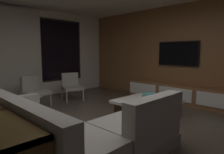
{
  "coord_description": "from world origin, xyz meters",
  "views": [
    {
      "loc": [
        -2.29,
        -2.35,
        1.38
      ],
      "look_at": [
        1.03,
        0.92,
        0.8
      ],
      "focal_mm": 31.82,
      "sensor_mm": 36.0,
      "label": 1
    }
  ],
  "objects_px": {
    "accent_chair_by_curtain": "(34,90)",
    "coffee_table": "(147,108)",
    "sectional_couch": "(68,132)",
    "accent_chair_near_window": "(72,85)",
    "book_stack_on_coffee_table": "(149,96)",
    "media_console": "(180,94)",
    "mounted_tv": "(178,54)"
  },
  "relations": [
    {
      "from": "coffee_table",
      "to": "accent_chair_near_window",
      "type": "distance_m",
      "value": 2.51
    },
    {
      "from": "accent_chair_near_window",
      "to": "media_console",
      "type": "height_order",
      "value": "accent_chair_near_window"
    },
    {
      "from": "accent_chair_near_window",
      "to": "accent_chair_by_curtain",
      "type": "xyz_separation_m",
      "value": [
        -1.1,
        0.06,
        0.0
      ]
    },
    {
      "from": "coffee_table",
      "to": "book_stack_on_coffee_table",
      "type": "height_order",
      "value": "book_stack_on_coffee_table"
    },
    {
      "from": "sectional_couch",
      "to": "accent_chair_near_window",
      "type": "height_order",
      "value": "sectional_couch"
    },
    {
      "from": "accent_chair_by_curtain",
      "to": "sectional_couch",
      "type": "bearing_deg",
      "value": -104.8
    },
    {
      "from": "sectional_couch",
      "to": "accent_chair_by_curtain",
      "type": "xyz_separation_m",
      "value": [
        0.7,
        2.66,
        0.14
      ]
    },
    {
      "from": "coffee_table",
      "to": "book_stack_on_coffee_table",
      "type": "distance_m",
      "value": 0.29
    },
    {
      "from": "accent_chair_near_window",
      "to": "media_console",
      "type": "xyz_separation_m",
      "value": [
        1.81,
        -2.47,
        -0.18
      ]
    },
    {
      "from": "book_stack_on_coffee_table",
      "to": "accent_chair_near_window",
      "type": "distance_m",
      "value": 2.45
    },
    {
      "from": "book_stack_on_coffee_table",
      "to": "media_console",
      "type": "bearing_deg",
      "value": -2.31
    },
    {
      "from": "accent_chair_by_curtain",
      "to": "coffee_table",
      "type": "bearing_deg",
      "value": -61.95
    },
    {
      "from": "accent_chair_by_curtain",
      "to": "media_console",
      "type": "bearing_deg",
      "value": -40.95
    },
    {
      "from": "book_stack_on_coffee_table",
      "to": "accent_chair_by_curtain",
      "type": "height_order",
      "value": "accent_chair_by_curtain"
    },
    {
      "from": "coffee_table",
      "to": "sectional_couch",
      "type": "bearing_deg",
      "value": -176.61
    },
    {
      "from": "accent_chair_by_curtain",
      "to": "media_console",
      "type": "distance_m",
      "value": 3.87
    },
    {
      "from": "coffee_table",
      "to": "mounted_tv",
      "type": "height_order",
      "value": "mounted_tv"
    },
    {
      "from": "sectional_couch",
      "to": "accent_chair_near_window",
      "type": "xyz_separation_m",
      "value": [
        1.8,
        2.6,
        0.14
      ]
    },
    {
      "from": "book_stack_on_coffee_table",
      "to": "media_console",
      "type": "xyz_separation_m",
      "value": [
        1.4,
        -0.06,
        -0.16
      ]
    },
    {
      "from": "sectional_couch",
      "to": "media_console",
      "type": "xyz_separation_m",
      "value": [
        3.62,
        0.13,
        -0.04
      ]
    },
    {
      "from": "sectional_couch",
      "to": "accent_chair_near_window",
      "type": "bearing_deg",
      "value": 55.28
    },
    {
      "from": "coffee_table",
      "to": "media_console",
      "type": "distance_m",
      "value": 1.56
    },
    {
      "from": "coffee_table",
      "to": "accent_chair_near_window",
      "type": "bearing_deg",
      "value": 95.76
    },
    {
      "from": "accent_chair_near_window",
      "to": "mounted_tv",
      "type": "xyz_separation_m",
      "value": [
        1.99,
        -2.28,
        0.92
      ]
    },
    {
      "from": "coffee_table",
      "to": "mounted_tv",
      "type": "distance_m",
      "value": 2.11
    },
    {
      "from": "sectional_couch",
      "to": "media_console",
      "type": "height_order",
      "value": "sectional_couch"
    },
    {
      "from": "media_console",
      "to": "book_stack_on_coffee_table",
      "type": "bearing_deg",
      "value": 177.69
    },
    {
      "from": "book_stack_on_coffee_table",
      "to": "sectional_couch",
      "type": "bearing_deg",
      "value": -175.17
    },
    {
      "from": "sectional_couch",
      "to": "book_stack_on_coffee_table",
      "type": "xyz_separation_m",
      "value": [
        2.21,
        0.19,
        0.13
      ]
    },
    {
      "from": "accent_chair_near_window",
      "to": "media_console",
      "type": "distance_m",
      "value": 3.07
    },
    {
      "from": "mounted_tv",
      "to": "coffee_table",
      "type": "bearing_deg",
      "value": -173.24
    },
    {
      "from": "accent_chair_by_curtain",
      "to": "media_console",
      "type": "xyz_separation_m",
      "value": [
        2.92,
        -2.53,
        -0.18
      ]
    }
  ]
}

